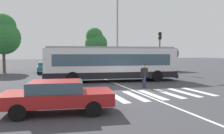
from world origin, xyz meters
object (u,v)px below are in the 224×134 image
traffic_light_far_corner (160,46)px  bus_stop_shelter (163,54)px  parked_car_black (144,65)px  parked_car_champagne (68,66)px  parked_car_silver (108,66)px  background_tree_left (3,34)px  foreground_sedan (57,95)px  parked_car_red (88,66)px  parked_car_teal (45,67)px  parked_car_blue (123,65)px  background_tree_right (96,42)px  city_transit_bus (111,63)px  twin_arm_street_lamp (117,23)px  pedestrian_crossing_street (144,74)px

traffic_light_far_corner → bus_stop_shelter: bearing=51.6°
parked_car_black → parked_car_champagne: bearing=178.6°
parked_car_silver → background_tree_left: size_ratio=0.60×
foreground_sedan → traffic_light_far_corner: size_ratio=0.93×
foreground_sedan → background_tree_left: bearing=103.2°
parked_car_red → background_tree_left: 11.64m
parked_car_teal → parked_car_red: bearing=5.6°
parked_car_red → parked_car_blue: size_ratio=1.00×
parked_car_silver → background_tree_right: background_tree_right is taller
parked_car_black → parked_car_blue: bearing=165.3°
city_transit_bus → twin_arm_street_lamp: twin_arm_street_lamp is taller
parked_car_teal → bus_stop_shelter: bearing=-6.8°
parked_car_red → background_tree_left: size_ratio=0.60×
parked_car_teal → parked_car_silver: bearing=0.8°
parked_car_blue → background_tree_left: bearing=172.2°
bus_stop_shelter → background_tree_left: bearing=167.2°
parked_car_red → background_tree_right: bearing=68.3°
parked_car_red → parked_car_silver: bearing=-9.1°
bus_stop_shelter → background_tree_right: 12.45m
twin_arm_street_lamp → background_tree_right: size_ratio=1.51×
parked_car_blue → parked_car_black: 3.07m
city_transit_bus → foreground_sedan: (-5.37, -8.90, -0.82)m
pedestrian_crossing_street → background_tree_left: bearing=124.0°
parked_car_silver → parked_car_teal: bearing=-179.2°
parked_car_champagne → bus_stop_shelter: bus_stop_shelter is taller
twin_arm_street_lamp → parked_car_red: bearing=133.0°
parked_car_champagne → traffic_light_far_corner: bearing=-23.7°
parked_car_champagne → parked_car_silver: bearing=-0.4°
parked_car_black → parked_car_teal: bearing=179.5°
bus_stop_shelter → background_tree_left: background_tree_left is taller
parked_car_blue → twin_arm_street_lamp: twin_arm_street_lamp is taller
pedestrian_crossing_street → parked_car_red: pedestrian_crossing_street is taller
parked_car_teal → twin_arm_street_lamp: bearing=-17.3°
foreground_sedan → traffic_light_far_corner: 19.84m
parked_car_black → background_tree_left: bearing=171.1°
traffic_light_far_corner → background_tree_left: background_tree_left is taller
city_transit_bus → traffic_light_far_corner: (8.19, 5.33, 1.81)m
foreground_sedan → parked_car_red: bearing=74.0°
parked_car_red → bus_stop_shelter: (10.13, -2.43, 1.65)m
pedestrian_crossing_street → parked_car_blue: pedestrian_crossing_street is taller
foreground_sedan → twin_arm_street_lamp: twin_arm_street_lamp is taller
bus_stop_shelter → parked_car_silver: bearing=164.9°
city_transit_bus → background_tree_left: (-10.44, 12.75, 3.32)m
traffic_light_far_corner → parked_car_blue: bearing=118.3°
bus_stop_shelter → background_tree_left: size_ratio=0.56×
foreground_sedan → parked_car_red: same height
pedestrian_crossing_street → twin_arm_street_lamp: twin_arm_street_lamp is taller
twin_arm_street_lamp → background_tree_right: bearing=90.1°
parked_car_black → traffic_light_far_corner: bearing=-91.9°
pedestrian_crossing_street → parked_car_champagne: pedestrian_crossing_street is taller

